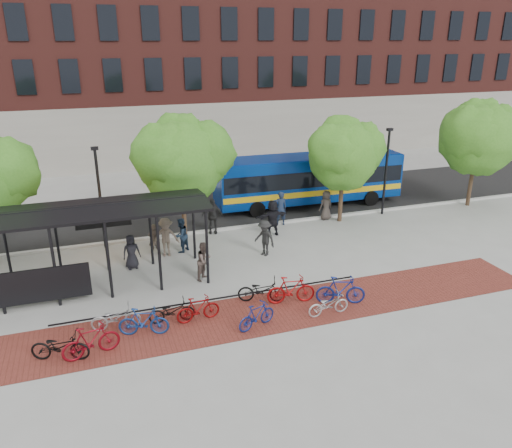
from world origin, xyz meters
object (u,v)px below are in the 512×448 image
object	(u,v)px
bike_9	(291,290)
tree_b	(183,156)
lamp_post_left	(100,195)
lamp_post_right	(386,169)
bus_shelter	(74,220)
bike_0	(60,346)
tree_c	(345,151)
bike_10	(328,304)
pedestrian_8	(205,261)
pedestrian_0	(131,252)
pedestrian_1	(154,239)
bike_8	(262,290)
pedestrian_9	(265,238)
bus	(309,177)
pedestrian_2	(181,235)
bike_5	(198,309)
bike_1	(91,341)
bike_4	(172,311)
pedestrian_7	(280,208)
bike_11	(341,290)
pedestrian_4	(212,216)
pedestrian_3	(166,237)
pedestrian_6	(326,205)
pedestrian_5	(273,218)
bike_7	(257,316)
bike_2	(116,318)
bike_3	(144,322)

from	to	relation	value
bike_9	tree_b	bearing A→B (deg)	27.43
lamp_post_left	lamp_post_right	size ratio (longest dim) A/B	1.00
bus_shelter	bike_0	bearing A→B (deg)	-97.93
bus_shelter	tree_c	xyz separation A→B (m)	(14.22, 3.83, 1.06)
bike_10	pedestrian_8	world-z (taller)	pedestrian_8
lamp_post_right	pedestrian_8	size ratio (longest dim) A/B	2.97
bike_9	pedestrian_0	bearing A→B (deg)	56.07
bike_10	pedestrian_1	size ratio (longest dim) A/B	1.07
bike_8	pedestrian_9	world-z (taller)	pedestrian_9
tree_c	lamp_post_right	size ratio (longest dim) A/B	1.16
bus	bike_8	size ratio (longest dim) A/B	6.15
bus	pedestrian_2	bearing A→B (deg)	-150.28
bike_5	lamp_post_right	bearing A→B (deg)	-62.67
bike_1	bike_4	distance (m)	3.15
lamp_post_left	bike_10	bearing A→B (deg)	-50.81
tree_b	pedestrian_1	xyz separation A→B (m)	(-1.85, -1.38, -3.68)
bike_5	pedestrian_7	xyz separation A→B (m)	(6.58, 8.53, 0.47)
bike_8	pedestrian_7	world-z (taller)	pedestrian_7
bus_shelter	pedestrian_1	bearing A→B (deg)	35.87
bike_11	pedestrian_4	distance (m)	9.53
bike_9	pedestrian_1	size ratio (longest dim) A/B	1.24
pedestrian_3	bike_4	bearing A→B (deg)	-95.06
tree_c	pedestrian_0	distance (m)	12.74
tree_c	pedestrian_8	distance (m)	10.79
lamp_post_right	pedestrian_3	distance (m)	13.49
lamp_post_left	pedestrian_6	distance (m)	12.48
pedestrian_8	pedestrian_1	bearing A→B (deg)	73.69
pedestrian_9	lamp_post_right	bearing A→B (deg)	80.16
pedestrian_5	bike_7	bearing A→B (deg)	60.31
bike_0	pedestrian_5	size ratio (longest dim) A/B	0.98
tree_c	pedestrian_2	size ratio (longest dim) A/B	3.42
bike_2	pedestrian_3	distance (m)	6.55
lamp_post_left	pedestrian_3	bearing A→B (deg)	-35.90
bike_1	pedestrian_6	distance (m)	16.32
lamp_post_left	bike_1	bearing A→B (deg)	-95.38
bike_5	pedestrian_2	world-z (taller)	pedestrian_2
bus_shelter	bike_10	bearing A→B (deg)	-31.35
bike_4	pedestrian_8	size ratio (longest dim) A/B	0.99
bike_4	pedestrian_4	size ratio (longest dim) A/B	0.88
pedestrian_0	pedestrian_7	distance (m)	9.01
bike_9	bike_0	bearing A→B (deg)	106.19
lamp_post_left	tree_c	bearing A→B (deg)	-1.10
bike_0	pedestrian_3	size ratio (longest dim) A/B	0.99
bike_3	bike_5	world-z (taller)	bike_3
bike_0	pedestrian_1	xyz separation A→B (m)	(4.10, 7.61, 0.28)
tree_c	pedestrian_4	world-z (taller)	tree_c
bus_shelter	bike_7	distance (m)	8.43
pedestrian_6	pedestrian_8	xyz separation A→B (m)	(-8.38, -5.23, 0.00)
tree_b	bike_11	xyz separation A→B (m)	(4.46, -8.60, -3.87)
lamp_post_right	bike_9	bearing A→B (deg)	-138.60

